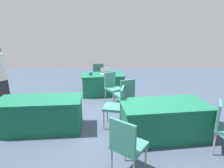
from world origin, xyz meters
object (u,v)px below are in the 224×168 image
(table_mid_right, at_px, (163,120))
(chair_by_pillar, at_px, (113,86))
(person_attendee_browsing, at_px, (0,75))
(chair_near_front, at_px, (99,73))
(scissors_red, at_px, (115,73))
(chair_tucked_left, at_px, (127,144))
(laptop_silver, at_px, (105,73))
(chair_tucked_right, at_px, (117,104))
(yarn_ball, at_px, (91,73))
(table_mid_left, at_px, (41,115))
(chair_back_row, at_px, (125,93))
(table_foreground, at_px, (103,84))

(table_mid_right, height_order, chair_by_pillar, chair_by_pillar)
(table_mid_right, distance_m, person_attendee_browsing, 4.39)
(chair_near_front, height_order, scissors_red, chair_near_front)
(chair_tucked_left, relative_size, laptop_silver, 3.03)
(chair_tucked_right, relative_size, chair_by_pillar, 0.99)
(chair_tucked_right, bearing_deg, yarn_ball, 31.51)
(person_attendee_browsing, relative_size, yarn_ball, 13.82)
(chair_by_pillar, bearing_deg, table_mid_right, 81.26)
(laptop_silver, relative_size, yarn_ball, 2.42)
(person_attendee_browsing, bearing_deg, chair_tucked_right, 81.83)
(table_mid_left, distance_m, table_mid_right, 2.68)
(chair_near_front, xyz_separation_m, chair_back_row, (-0.81, 2.58, -0.00))
(chair_near_front, distance_m, yarn_ball, 1.15)
(table_mid_right, relative_size, scissors_red, 10.29)
(scissors_red, bearing_deg, chair_near_front, -128.48)
(chair_tucked_right, xyz_separation_m, chair_back_row, (-0.28, -0.75, 0.01))
(chair_tucked_right, xyz_separation_m, chair_by_pillar, (0.03, -1.45, 0.01))
(chair_by_pillar, bearing_deg, chair_tucked_right, 54.75)
(table_mid_left, bearing_deg, table_foreground, -119.20)
(chair_tucked_left, relative_size, scissors_red, 5.41)
(chair_back_row, bearing_deg, scissors_red, 74.17)
(table_foreground, distance_m, table_mid_right, 3.06)
(table_mid_left, relative_size, laptop_silver, 5.79)
(table_mid_left, height_order, person_attendee_browsing, person_attendee_browsing)
(chair_tucked_right, bearing_deg, laptop_silver, 18.85)
(table_mid_right, bearing_deg, scissors_red, -73.43)
(chair_by_pillar, bearing_deg, scissors_red, -133.94)
(chair_by_pillar, height_order, person_attendee_browsing, person_attendee_browsing)
(yarn_ball, bearing_deg, chair_back_row, 125.27)
(chair_by_pillar, xyz_separation_m, scissors_red, (-0.13, -1.00, 0.18))
(laptop_silver, distance_m, scissors_red, 0.37)
(chair_tucked_left, xyz_separation_m, scissors_red, (-0.04, -3.96, 0.18))
(table_mid_left, bearing_deg, chair_tucked_left, 140.84)
(chair_tucked_right, relative_size, chair_back_row, 0.99)
(chair_back_row, relative_size, yarn_ball, 7.29)
(table_mid_right, xyz_separation_m, chair_tucked_left, (0.90, 1.07, 0.19))
(table_mid_left, height_order, chair_tucked_right, chair_tucked_right)
(chair_by_pillar, bearing_deg, table_mid_left, 6.07)
(table_mid_left, bearing_deg, chair_by_pillar, -137.44)
(table_foreground, height_order, table_mid_right, same)
(person_attendee_browsing, bearing_deg, table_mid_left, 61.86)
(person_attendee_browsing, xyz_separation_m, yarn_ball, (-2.36, -1.16, -0.23))
(chair_by_pillar, distance_m, scissors_red, 1.03)
(chair_tucked_left, distance_m, yarn_ball, 3.83)
(chair_near_front, height_order, chair_tucked_left, chair_tucked_left)
(table_mid_right, xyz_separation_m, chair_tucked_right, (0.96, -0.43, 0.18))
(table_mid_left, height_order, laptop_silver, laptop_silver)
(chair_back_row, bearing_deg, table_foreground, 89.56)
(table_mid_left, distance_m, yarn_ball, 2.53)
(chair_tucked_left, relative_size, chair_back_row, 1.01)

